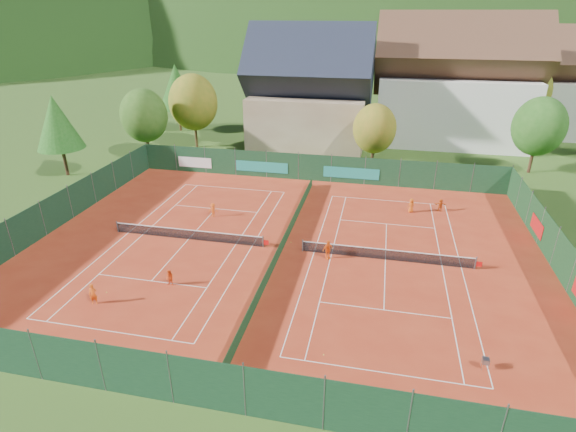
{
  "coord_description": "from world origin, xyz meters",
  "views": [
    {
      "loc": [
        6.92,
        -30.42,
        17.3
      ],
      "look_at": [
        0.0,
        2.0,
        2.0
      ],
      "focal_mm": 28.0,
      "sensor_mm": 36.0,
      "label": 1
    }
  ],
  "objects_px": {
    "hotel_block_a": "(454,89)",
    "player_left_near": "(93,294)",
    "chalet": "(310,97)",
    "hotel_block_b": "(546,89)",
    "player_right_far_a": "(411,205)",
    "player_left_mid": "(170,278)",
    "player_left_far": "(213,210)",
    "player_right_far_b": "(440,205)",
    "player_right_near": "(328,250)",
    "ball_hopper": "(486,361)"
  },
  "relations": [
    {
      "from": "hotel_block_b",
      "to": "player_left_mid",
      "type": "bearing_deg",
      "value": -125.73
    },
    {
      "from": "hotel_block_a",
      "to": "player_left_far",
      "type": "xyz_separation_m",
      "value": [
        -23.58,
        -31.27,
        -6.73
      ]
    },
    {
      "from": "ball_hopper",
      "to": "player_right_far_a",
      "type": "distance_m",
      "value": 20.22
    },
    {
      "from": "hotel_block_a",
      "to": "hotel_block_b",
      "type": "relative_size",
      "value": 1.25
    },
    {
      "from": "player_left_mid",
      "to": "hotel_block_b",
      "type": "bearing_deg",
      "value": 66.72
    },
    {
      "from": "player_left_far",
      "to": "player_right_near",
      "type": "distance_m",
      "value": 12.49
    },
    {
      "from": "chalet",
      "to": "player_right_far_a",
      "type": "xyz_separation_m",
      "value": [
        13.15,
        -20.53,
        -5.94
      ]
    },
    {
      "from": "hotel_block_a",
      "to": "player_right_near",
      "type": "relative_size",
      "value": 13.84
    },
    {
      "from": "player_left_far",
      "to": "player_right_far_a",
      "type": "relative_size",
      "value": 0.95
    },
    {
      "from": "hotel_block_a",
      "to": "player_left_far",
      "type": "height_order",
      "value": "hotel_block_a"
    },
    {
      "from": "hotel_block_b",
      "to": "player_right_far_b",
      "type": "relative_size",
      "value": 14.08
    },
    {
      "from": "player_right_near",
      "to": "player_right_far_b",
      "type": "distance_m",
      "value": 14.36
    },
    {
      "from": "hotel_block_a",
      "to": "hotel_block_b",
      "type": "xyz_separation_m",
      "value": [
        14.0,
        8.0,
        -0.76
      ]
    },
    {
      "from": "hotel_block_a",
      "to": "player_right_far_b",
      "type": "bearing_deg",
      "value": -97.02
    },
    {
      "from": "chalet",
      "to": "hotel_block_a",
      "type": "relative_size",
      "value": 0.75
    },
    {
      "from": "player_left_near",
      "to": "player_left_far",
      "type": "relative_size",
      "value": 1.12
    },
    {
      "from": "player_right_far_b",
      "to": "player_right_far_a",
      "type": "bearing_deg",
      "value": 11.81
    },
    {
      "from": "hotel_block_b",
      "to": "player_right_far_a",
      "type": "xyz_separation_m",
      "value": [
        -19.85,
        -34.53,
        -5.94
      ]
    },
    {
      "from": "player_right_near",
      "to": "chalet",
      "type": "bearing_deg",
      "value": 58.35
    },
    {
      "from": "chalet",
      "to": "player_left_near",
      "type": "bearing_deg",
      "value": -100.44
    },
    {
      "from": "hotel_block_a",
      "to": "player_right_near",
      "type": "height_order",
      "value": "hotel_block_a"
    },
    {
      "from": "hotel_block_b",
      "to": "player_left_mid",
      "type": "height_order",
      "value": "hotel_block_b"
    },
    {
      "from": "ball_hopper",
      "to": "player_right_far_a",
      "type": "bearing_deg",
      "value": 98.9
    },
    {
      "from": "player_left_near",
      "to": "player_right_far_a",
      "type": "distance_m",
      "value": 27.96
    },
    {
      "from": "chalet",
      "to": "hotel_block_b",
      "type": "relative_size",
      "value": 0.94
    },
    {
      "from": "player_left_far",
      "to": "player_right_far_b",
      "type": "relative_size",
      "value": 1.06
    },
    {
      "from": "player_left_near",
      "to": "player_right_near",
      "type": "distance_m",
      "value": 16.54
    },
    {
      "from": "player_left_near",
      "to": "player_left_far",
      "type": "bearing_deg",
      "value": 63.05
    },
    {
      "from": "chalet",
      "to": "player_right_far_a",
      "type": "height_order",
      "value": "chalet"
    },
    {
      "from": "player_left_mid",
      "to": "player_left_far",
      "type": "bearing_deg",
      "value": 108.27
    },
    {
      "from": "hotel_block_b",
      "to": "player_right_far_b",
      "type": "xyz_separation_m",
      "value": [
        -17.16,
        -33.68,
        -6.01
      ]
    },
    {
      "from": "player_right_near",
      "to": "player_right_far_a",
      "type": "bearing_deg",
      "value": 13.64
    },
    {
      "from": "chalet",
      "to": "player_left_mid",
      "type": "height_order",
      "value": "chalet"
    },
    {
      "from": "chalet",
      "to": "player_left_near",
      "type": "distance_m",
      "value": 40.69
    },
    {
      "from": "ball_hopper",
      "to": "player_right_far_b",
      "type": "xyz_separation_m",
      "value": [
        -0.44,
        20.83,
        0.06
      ]
    },
    {
      "from": "hotel_block_a",
      "to": "ball_hopper",
      "type": "height_order",
      "value": "hotel_block_a"
    },
    {
      "from": "player_right_near",
      "to": "player_right_far_b",
      "type": "height_order",
      "value": "player_right_near"
    },
    {
      "from": "player_left_far",
      "to": "player_right_far_a",
      "type": "bearing_deg",
      "value": -179.87
    },
    {
      "from": "player_left_near",
      "to": "player_left_far",
      "type": "height_order",
      "value": "player_left_near"
    },
    {
      "from": "player_right_near",
      "to": "hotel_block_a",
      "type": "bearing_deg",
      "value": 27.54
    },
    {
      "from": "hotel_block_b",
      "to": "ball_hopper",
      "type": "height_order",
      "value": "hotel_block_b"
    },
    {
      "from": "player_left_near",
      "to": "player_right_far_b",
      "type": "distance_m",
      "value": 30.53
    },
    {
      "from": "hotel_block_a",
      "to": "player_right_far_a",
      "type": "xyz_separation_m",
      "value": [
        -5.85,
        -26.53,
        -6.7
      ]
    },
    {
      "from": "player_right_near",
      "to": "player_left_far",
      "type": "bearing_deg",
      "value": 110.26
    },
    {
      "from": "chalet",
      "to": "hotel_block_a",
      "type": "xyz_separation_m",
      "value": [
        19.0,
        6.0,
        0.76
      ]
    },
    {
      "from": "player_right_far_b",
      "to": "player_right_near",
      "type": "bearing_deg",
      "value": 44.52
    },
    {
      "from": "player_left_near",
      "to": "hotel_block_a",
      "type": "bearing_deg",
      "value": 43.81
    },
    {
      "from": "hotel_block_a",
      "to": "player_left_near",
      "type": "xyz_separation_m",
      "value": [
        -26.29,
        -45.6,
        -6.65
      ]
    },
    {
      "from": "player_left_mid",
      "to": "player_right_far_b",
      "type": "distance_m",
      "value": 25.66
    },
    {
      "from": "chalet",
      "to": "player_left_near",
      "type": "height_order",
      "value": "chalet"
    }
  ]
}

